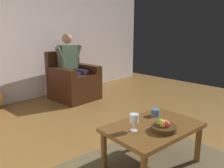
{
  "coord_description": "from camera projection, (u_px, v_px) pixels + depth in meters",
  "views": [
    {
      "loc": [
        1.9,
        1.28,
        1.39
      ],
      "look_at": [
        -0.47,
        -1.08,
        0.57
      ],
      "focal_mm": 37.88,
      "sensor_mm": 36.0,
      "label": 1
    }
  ],
  "objects": [
    {
      "name": "rug",
      "position": [
        151.0,
        164.0,
        2.44
      ],
      "size": [
        1.74,
        1.37,
        0.01
      ],
      "primitive_type": "cube",
      "rotation": [
        0.0,
        0.0,
        -0.09
      ],
      "color": "brown",
      "rests_on": "ground"
    },
    {
      "name": "wall_back",
      "position": [
        17.0,
        27.0,
        4.27
      ],
      "size": [
        6.49,
        0.06,
        2.75
      ],
      "primitive_type": "cube",
      "color": "silver",
      "rests_on": "ground"
    },
    {
      "name": "person_seated",
      "position": [
        72.0,
        65.0,
        4.54
      ],
      "size": [
        0.63,
        0.59,
        1.26
      ],
      "rotation": [
        0.0,
        0.0,
        0.04
      ],
      "color": "#465B43",
      "rests_on": "ground"
    },
    {
      "name": "wine_glass_near",
      "position": [
        134.0,
        119.0,
        2.19
      ],
      "size": [
        0.08,
        0.08,
        0.17
      ],
      "color": "silver",
      "rests_on": "coffee_table"
    },
    {
      "name": "coffee_table",
      "position": [
        153.0,
        131.0,
        2.35
      ],
      "size": [
        0.99,
        0.71,
        0.44
      ],
      "rotation": [
        0.0,
        0.0,
        -0.09
      ],
      "color": "brown",
      "rests_on": "ground"
    },
    {
      "name": "ground_plane",
      "position": [
        153.0,
        160.0,
        2.52
      ],
      "size": [
        7.3,
        7.3,
        0.0
      ],
      "primitive_type": "plane",
      "color": "brown"
    },
    {
      "name": "candle_jar",
      "position": [
        155.0,
        112.0,
        2.59
      ],
      "size": [
        0.1,
        0.1,
        0.08
      ],
      "primitive_type": "cylinder",
      "color": "#4D6892",
      "rests_on": "coffee_table"
    },
    {
      "name": "fruit_bowl",
      "position": [
        164.0,
        127.0,
        2.21
      ],
      "size": [
        0.24,
        0.24,
        0.11
      ],
      "color": "#3D2810",
      "rests_on": "coffee_table"
    },
    {
      "name": "armchair",
      "position": [
        73.0,
        82.0,
        4.62
      ],
      "size": [
        0.78,
        0.82,
        0.93
      ],
      "rotation": [
        0.0,
        0.0,
        0.04
      ],
      "color": "#371C0D",
      "rests_on": "ground"
    }
  ]
}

